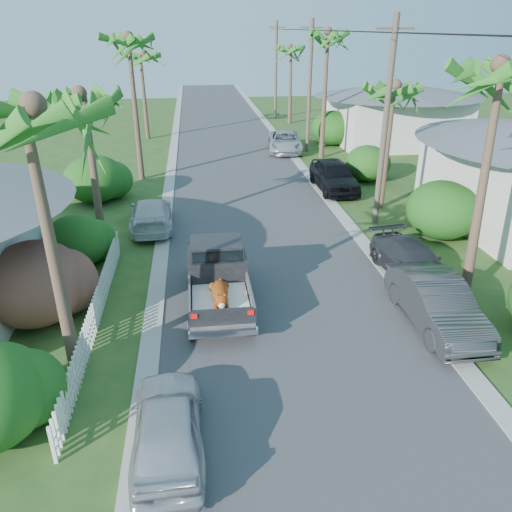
{
  "coord_description": "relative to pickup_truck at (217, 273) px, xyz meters",
  "views": [
    {
      "loc": [
        -2.72,
        -8.28,
        8.48
      ],
      "look_at": [
        -0.84,
        6.94,
        1.4
      ],
      "focal_mm": 35.0,
      "sensor_mm": 36.0,
      "label": 1
    }
  ],
  "objects": [
    {
      "name": "palm_l_d",
      "position": [
        -4.33,
        27.41,
        5.43
      ],
      "size": [
        4.4,
        4.4,
        7.7
      ],
      "color": "brown",
      "rests_on": "ground"
    },
    {
      "name": "parked_car_rm",
      "position": [
        7.17,
        0.83,
        -0.38
      ],
      "size": [
        2.29,
        4.54,
        1.26
      ],
      "primitive_type": "imported",
      "rotation": [
        0.0,
        0.0,
        0.12
      ],
      "color": "#2E3033",
      "rests_on": "ground"
    },
    {
      "name": "palm_l_c",
      "position": [
        -3.83,
        15.41,
        6.9
      ],
      "size": [
        4.4,
        4.4,
        9.2
      ],
      "color": "brown",
      "rests_on": "ground"
    },
    {
      "name": "picket_fence",
      "position": [
        -3.83,
        -1.09,
        -0.51
      ],
      "size": [
        0.1,
        11.0,
        1.0
      ],
      "primitive_type": "cube",
      "color": "white",
      "rests_on": "ground"
    },
    {
      "name": "road",
      "position": [
        2.17,
        18.41,
        -1.0
      ],
      "size": [
        8.0,
        100.0,
        0.02
      ],
      "primitive_type": "cube",
      "color": "#38383A",
      "rests_on": "ground"
    },
    {
      "name": "palm_r_b",
      "position": [
        8.77,
        8.41,
        4.94
      ],
      "size": [
        4.4,
        4.4,
        7.2
      ],
      "color": "brown",
      "rests_on": "ground"
    },
    {
      "name": "palm_r_c",
      "position": [
        8.37,
        19.41,
        7.1
      ],
      "size": [
        4.4,
        4.4,
        9.4
      ],
      "color": "brown",
      "rests_on": "ground"
    },
    {
      "name": "pickup_truck",
      "position": [
        0.0,
        0.0,
        0.0
      ],
      "size": [
        1.98,
        5.12,
        2.06
      ],
      "color": "black",
      "rests_on": "ground"
    },
    {
      "name": "shrub_l_c",
      "position": [
        -5.23,
        3.41,
        -0.01
      ],
      "size": [
        2.4,
        2.64,
        2.0
      ],
      "primitive_type": "ellipsoid",
      "color": "#164614",
      "rests_on": "ground"
    },
    {
      "name": "parked_car_rn",
      "position": [
        6.58,
        -2.42,
        -0.25
      ],
      "size": [
        1.64,
        4.63,
        1.52
      ],
      "primitive_type": "imported",
      "rotation": [
        0.0,
        0.0,
        0.01
      ],
      "color": "#2B2E30",
      "rests_on": "ground"
    },
    {
      "name": "shrub_r_b",
      "position": [
        9.97,
        4.41,
        0.24
      ],
      "size": [
        3.0,
        3.3,
        2.5
      ],
      "primitive_type": "ellipsoid",
      "color": "#164614",
      "rests_on": "ground"
    },
    {
      "name": "parked_car_ln",
      "position": [
        -1.43,
        -6.51,
        -0.35
      ],
      "size": [
        1.65,
        3.89,
        1.31
      ],
      "primitive_type": "imported",
      "rotation": [
        0.0,
        0.0,
        3.17
      ],
      "color": "silver",
      "rests_on": "ground"
    },
    {
      "name": "curb_right",
      "position": [
        6.47,
        18.41,
        -0.98
      ],
      "size": [
        0.6,
        100.0,
        0.06
      ],
      "primitive_type": "cube",
      "color": "#A5A39E",
      "rests_on": "ground"
    },
    {
      "name": "parked_car_lf",
      "position": [
        -2.68,
        7.08,
        -0.34
      ],
      "size": [
        2.12,
        4.68,
        1.33
      ],
      "primitive_type": "imported",
      "rotation": [
        0.0,
        0.0,
        3.2
      ],
      "color": "silver",
      "rests_on": "ground"
    },
    {
      "name": "utility_pole_b",
      "position": [
        7.77,
        6.41,
        3.59
      ],
      "size": [
        1.6,
        0.26,
        9.0
      ],
      "color": "brown",
      "rests_on": "ground"
    },
    {
      "name": "palm_r_d",
      "position": [
        8.67,
        33.41,
        5.73
      ],
      "size": [
        4.4,
        4.4,
        8.0
      ],
      "color": "brown",
      "rests_on": "ground"
    },
    {
      "name": "curb_left",
      "position": [
        -2.13,
        18.41,
        -0.98
      ],
      "size": [
        0.6,
        100.0,
        0.06
      ],
      "primitive_type": "cube",
      "color": "#A5A39E",
      "rests_on": "ground"
    },
    {
      "name": "utility_pole_c",
      "position": [
        7.77,
        21.41,
        3.59
      ],
      "size": [
        1.6,
        0.26,
        9.0
      ],
      "color": "brown",
      "rests_on": "ground"
    },
    {
      "name": "ground",
      "position": [
        2.17,
        -6.59,
        -1.01
      ],
      "size": [
        120.0,
        120.0,
        0.0
      ],
      "primitive_type": "plane",
      "color": "#294C1C",
      "rests_on": "ground"
    },
    {
      "name": "shrub_l_d",
      "position": [
        -5.83,
        11.41,
        0.19
      ],
      "size": [
        3.2,
        3.52,
        2.4
      ],
      "primitive_type": "ellipsoid",
      "color": "#164614",
      "rests_on": "ground"
    },
    {
      "name": "shrub_r_d",
      "position": [
        10.17,
        23.41,
        0.29
      ],
      "size": [
        3.2,
        3.52,
        2.6
      ],
      "primitive_type": "ellipsoid",
      "color": "#164614",
      "rests_on": "ground"
    },
    {
      "name": "shrub_r_c",
      "position": [
        9.67,
        13.41,
        0.04
      ],
      "size": [
        2.6,
        2.86,
        2.1
      ],
      "primitive_type": "ellipsoid",
      "color": "#164614",
      "rests_on": "ground"
    },
    {
      "name": "palm_l_a",
      "position": [
        -4.03,
        -3.59,
        5.92
      ],
      "size": [
        4.4,
        4.4,
        8.2
      ],
      "color": "brown",
      "rests_on": "ground"
    },
    {
      "name": "utility_pole_d",
      "position": [
        7.77,
        36.41,
        3.59
      ],
      "size": [
        1.6,
        0.26,
        9.0
      ],
      "color": "brown",
      "rests_on": "ground"
    },
    {
      "name": "shrub_l_b",
      "position": [
        -5.63,
        -0.59,
        0.29
      ],
      "size": [
        3.0,
        3.3,
        2.6
      ],
      "primitive_type": "ellipsoid",
      "color": "#AF193F",
      "rests_on": "ground"
    },
    {
      "name": "palm_r_a",
      "position": [
        8.47,
        -0.59,
        6.41
      ],
      "size": [
        4.4,
        4.4,
        8.7
      ],
      "color": "brown",
      "rests_on": "ground"
    },
    {
      "name": "parked_car_rf",
      "position": [
        7.17,
        11.74,
        -0.16
      ],
      "size": [
        2.05,
        4.98,
        1.69
      ],
      "primitive_type": "imported",
      "rotation": [
        0.0,
        0.0,
        0.01
      ],
      "color": "black",
      "rests_on": "ground"
    },
    {
      "name": "house_right_far",
      "position": [
        15.17,
        23.41,
        1.11
      ],
      "size": [
        9.0,
        8.0,
        4.6
      ],
      "color": "silver",
      "rests_on": "ground"
    },
    {
      "name": "parked_car_rd",
      "position": [
        6.12,
        21.56,
        -0.29
      ],
      "size": [
        2.98,
        5.41,
        1.44
      ],
      "primitive_type": "imported",
      "rotation": [
        0.0,
        0.0,
        -0.12
      ],
      "color": "silver",
      "rests_on": "ground"
    },
    {
      "name": "palm_l_b",
      "position": [
        -4.63,
        5.41,
        5.14
      ],
      "size": [
        4.4,
        4.4,
        7.4
      ],
      "color": "brown",
      "rests_on": "ground"
    }
  ]
}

